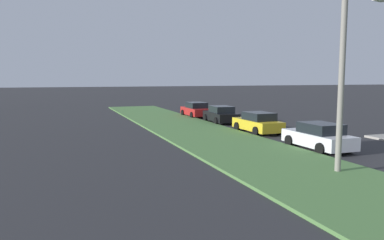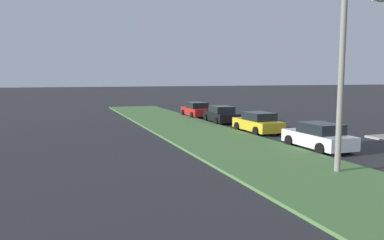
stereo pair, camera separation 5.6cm
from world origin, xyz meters
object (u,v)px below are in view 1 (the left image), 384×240
parked_car_white (319,137)px  parked_car_red (196,110)px  streetlight (348,66)px  parked_car_yellow (258,123)px  parked_car_black (221,115)px

parked_car_white → parked_car_red: 18.25m
parked_car_red → streetlight: size_ratio=0.57×
parked_car_yellow → parked_car_black: bearing=-0.7°
parked_car_white → parked_car_yellow: same height
parked_car_white → streetlight: (-4.51, 2.31, 3.67)m
parked_car_white → parked_car_black: 12.92m
parked_car_black → parked_car_red: bearing=6.1°
parked_car_black → streetlight: 17.97m
parked_car_yellow → parked_car_red: bearing=0.6°
parked_car_white → parked_car_red: bearing=0.7°
parked_car_yellow → parked_car_red: size_ratio=1.01×
parked_car_white → parked_car_yellow: size_ratio=0.99×
parked_car_yellow → parked_car_black: 6.24m
parked_car_white → parked_car_yellow: (6.68, -0.05, 0.00)m
parked_car_yellow → parked_car_black: size_ratio=0.99×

